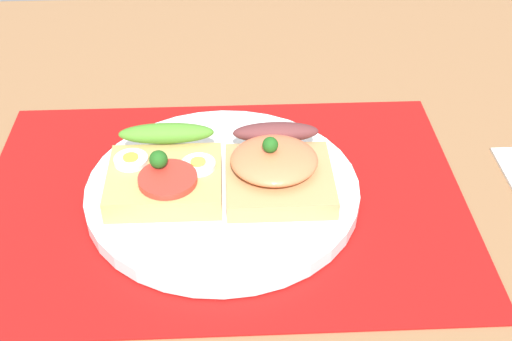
% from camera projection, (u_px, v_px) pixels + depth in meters
% --- Properties ---
extents(ground_plane, '(1.20, 0.90, 0.03)m').
position_uv_depth(ground_plane, '(224.00, 212.00, 0.62)').
color(ground_plane, olive).
extents(placemat, '(0.44, 0.31, 0.00)m').
position_uv_depth(placemat, '(223.00, 198.00, 0.61)').
color(placemat, '#9E110F').
rests_on(placemat, ground_plane).
extents(plate, '(0.25, 0.25, 0.01)m').
position_uv_depth(plate, '(223.00, 191.00, 0.61)').
color(plate, white).
rests_on(plate, placemat).
extents(sandwich_egg_tomato, '(0.10, 0.10, 0.04)m').
position_uv_depth(sandwich_egg_tomato, '(165.00, 173.00, 0.59)').
color(sandwich_egg_tomato, tan).
rests_on(sandwich_egg_tomato, plate).
extents(sandwich_salmon, '(0.09, 0.11, 0.05)m').
position_uv_depth(sandwich_salmon, '(277.00, 167.00, 0.59)').
color(sandwich_salmon, tan).
rests_on(sandwich_salmon, plate).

